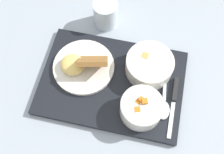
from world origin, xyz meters
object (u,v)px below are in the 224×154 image
at_px(knife, 174,96).
at_px(bowl_salad, 141,108).
at_px(spoon, 164,102).
at_px(plate_main, 83,65).
at_px(bowl_soup, 149,65).
at_px(glass_water, 106,15).

bearing_deg(knife, bowl_salad, -53.89).
bearing_deg(spoon, knife, 127.27).
bearing_deg(bowl_salad, spoon, -150.33).
height_order(bowl_salad, spoon, bowl_salad).
height_order(bowl_salad, plate_main, plate_main).
bearing_deg(bowl_soup, glass_water, -46.41).
relative_size(bowl_salad, knife, 0.65).
height_order(bowl_soup, knife, bowl_soup).
xyz_separation_m(knife, spoon, (0.03, 0.02, 0.00)).
height_order(bowl_salad, glass_water, glass_water).
relative_size(bowl_salad, bowl_soup, 0.84).
bearing_deg(plate_main, glass_water, -101.42).
distance_m(bowl_salad, spoon, 0.08).
height_order(bowl_soup, spoon, bowl_soup).
height_order(plate_main, spoon, plate_main).
bearing_deg(glass_water, bowl_soup, 133.59).
distance_m(bowl_salad, bowl_soup, 0.14).
distance_m(bowl_soup, knife, 0.12).
bearing_deg(bowl_soup, knife, 136.99).
relative_size(bowl_salad, spoon, 0.71).
relative_size(spoon, glass_water, 1.80).
height_order(bowl_soup, glass_water, glass_water).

